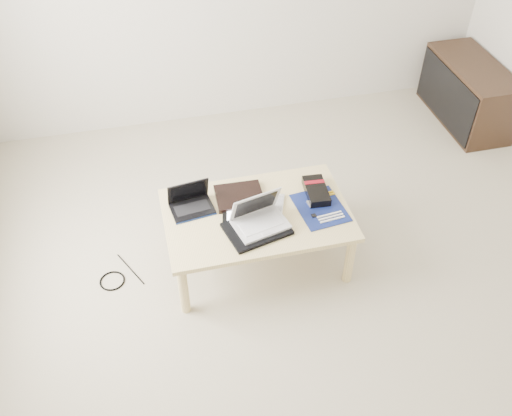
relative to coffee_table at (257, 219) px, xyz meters
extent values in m
plane|color=#ACA38B|center=(0.28, -0.31, -0.35)|extent=(4.00, 4.00, 0.00)
cube|color=#E5CC89|center=(0.00, 0.00, 0.03)|extent=(1.10, 0.70, 0.03)
cylinder|color=#E5CC89|center=(-0.50, -0.30, -0.17)|extent=(0.06, 0.06, 0.37)
cylinder|color=#E5CC89|center=(0.50, -0.30, -0.17)|extent=(0.06, 0.06, 0.37)
cylinder|color=#E5CC89|center=(-0.50, 0.30, -0.17)|extent=(0.06, 0.06, 0.37)
cylinder|color=#E5CC89|center=(0.50, 0.30, -0.17)|extent=(0.06, 0.06, 0.37)
cube|color=#332115|center=(2.06, 1.14, -0.10)|extent=(0.40, 0.90, 0.50)
cube|color=black|center=(1.86, 1.14, -0.10)|extent=(0.02, 0.86, 0.44)
cube|color=black|center=(-0.07, 0.16, 0.06)|extent=(0.29, 0.25, 0.03)
cube|color=black|center=(-0.37, 0.12, 0.06)|extent=(0.27, 0.20, 0.02)
cube|color=black|center=(-0.37, 0.11, 0.07)|extent=(0.22, 0.12, 0.00)
cube|color=black|center=(-0.36, 0.05, 0.07)|extent=(0.06, 0.03, 0.00)
cube|color=black|center=(-0.38, 0.18, 0.15)|extent=(0.25, 0.09, 0.16)
cube|color=black|center=(-0.38, 0.18, 0.14)|extent=(0.22, 0.07, 0.13)
cube|color=#0D1E4C|center=(-0.36, 0.03, 0.05)|extent=(0.25, 0.05, 0.01)
cube|color=black|center=(-0.08, -0.02, 0.05)|extent=(0.30, 0.25, 0.01)
cube|color=silver|center=(-0.08, -0.02, 0.06)|extent=(0.24, 0.20, 0.00)
cube|color=silver|center=(0.14, 0.02, 0.06)|extent=(0.12, 0.21, 0.02)
cube|color=#A2A2A7|center=(0.14, 0.02, 0.07)|extent=(0.10, 0.18, 0.00)
cube|color=black|center=(-0.03, -0.14, 0.06)|extent=(0.40, 0.33, 0.02)
cube|color=silver|center=(-0.01, -0.13, 0.08)|extent=(0.34, 0.27, 0.01)
cube|color=silver|center=(-0.01, -0.13, 0.08)|extent=(0.27, 0.17, 0.00)
cube|color=silver|center=(0.01, -0.20, 0.08)|extent=(0.07, 0.04, 0.00)
cube|color=silver|center=(-0.02, -0.06, 0.18)|extent=(0.31, 0.15, 0.19)
cube|color=black|center=(-0.02, -0.06, 0.18)|extent=(0.26, 0.12, 0.15)
cube|color=#0C1D51|center=(0.38, -0.05, 0.05)|extent=(0.30, 0.36, 0.01)
cube|color=silver|center=(0.34, -0.01, 0.06)|extent=(0.06, 0.06, 0.01)
cube|color=gold|center=(0.45, 0.06, 0.06)|extent=(0.11, 0.02, 0.01)
cube|color=gold|center=(0.45, 0.04, 0.06)|extent=(0.11, 0.02, 0.01)
cube|color=silver|center=(0.41, -0.12, 0.06)|extent=(0.16, 0.03, 0.01)
cube|color=silver|center=(0.41, -0.14, 0.06)|extent=(0.16, 0.03, 0.01)
cube|color=silver|center=(0.42, -0.17, 0.06)|extent=(0.16, 0.03, 0.01)
cube|color=black|center=(0.32, -0.11, 0.06)|extent=(0.03, 0.03, 0.01)
cube|color=black|center=(0.39, 0.08, 0.08)|extent=(0.15, 0.26, 0.05)
cube|color=maroon|center=(0.40, 0.13, 0.10)|extent=(0.13, 0.04, 0.00)
torus|color=black|center=(-0.13, -0.01, 0.05)|extent=(0.12, 0.12, 0.01)
torus|color=black|center=(-0.91, 0.02, -0.35)|extent=(0.16, 0.16, 0.01)
cylinder|color=black|center=(-0.80, 0.09, -0.35)|extent=(0.15, 0.29, 0.01)
camera|label=1|loc=(-0.58, -2.39, 2.38)|focal=40.00mm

